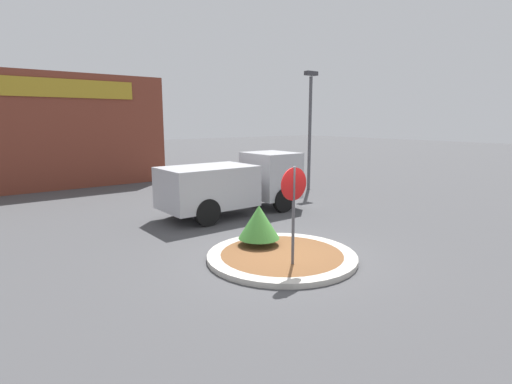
% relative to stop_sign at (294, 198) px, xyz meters
% --- Properties ---
extents(ground_plane, '(120.00, 120.00, 0.00)m').
position_rel_stop_sign_xyz_m(ground_plane, '(0.28, 0.72, -1.74)').
color(ground_plane, '#474749').
extents(traffic_island, '(3.85, 3.85, 0.14)m').
position_rel_stop_sign_xyz_m(traffic_island, '(0.28, 0.72, -1.67)').
color(traffic_island, '#BCB7AD').
rests_on(traffic_island, ground_plane).
extents(stop_sign, '(0.77, 0.07, 2.48)m').
position_rel_stop_sign_xyz_m(stop_sign, '(0.00, 0.00, 0.00)').
color(stop_sign, '#4C4C51').
rests_on(stop_sign, ground_plane).
extents(island_shrub, '(1.14, 1.14, 1.11)m').
position_rel_stop_sign_xyz_m(island_shrub, '(0.28, 1.68, -0.95)').
color(island_shrub, brown).
rests_on(island_shrub, traffic_island).
extents(utility_truck, '(5.53, 2.18, 2.24)m').
position_rel_stop_sign_xyz_m(utility_truck, '(2.17, 5.65, -0.55)').
color(utility_truck, '#B2B2B7').
rests_on(utility_truck, ground_plane).
extents(storefront_building, '(11.94, 6.07, 5.89)m').
position_rel_stop_sign_xyz_m(storefront_building, '(-2.18, 18.20, 1.21)').
color(storefront_building, brown).
rests_on(storefront_building, ground_plane).
extents(light_pole, '(0.70, 0.30, 5.89)m').
position_rel_stop_sign_xyz_m(light_pole, '(8.30, 7.80, 1.75)').
color(light_pole, '#4C4C51').
rests_on(light_pole, ground_plane).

